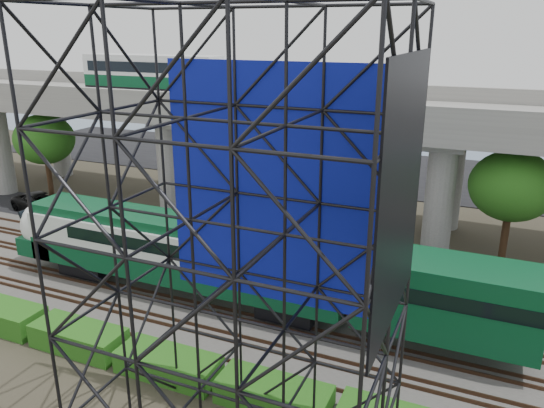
% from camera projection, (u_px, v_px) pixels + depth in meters
% --- Properties ---
extents(ground, '(140.00, 140.00, 0.00)m').
position_uv_depth(ground, '(200.00, 322.00, 27.30)').
color(ground, '#474233').
rests_on(ground, ground).
extents(ballast_bed, '(90.00, 12.00, 0.20)m').
position_uv_depth(ballast_bed, '(219.00, 303.00, 29.01)').
color(ballast_bed, slate).
rests_on(ballast_bed, ground).
extents(service_road, '(90.00, 5.00, 0.08)m').
position_uv_depth(service_road, '(279.00, 248.00, 36.43)').
color(service_road, black).
rests_on(service_road, ground).
extents(parking_lot, '(90.00, 18.00, 0.08)m').
position_uv_depth(parking_lot, '(364.00, 169.00, 56.88)').
color(parking_lot, black).
rests_on(parking_lot, ground).
extents(harbor_water, '(140.00, 40.00, 0.03)m').
position_uv_depth(harbor_water, '(402.00, 134.00, 76.03)').
color(harbor_water, '#465974').
rests_on(harbor_water, ground).
extents(rail_tracks, '(90.00, 9.52, 0.16)m').
position_uv_depth(rail_tracks, '(219.00, 300.00, 28.95)').
color(rail_tracks, '#472D1E').
rests_on(rail_tracks, ballast_bed).
extents(commuter_train, '(29.30, 3.06, 4.30)m').
position_uv_depth(commuter_train, '(214.00, 256.00, 28.21)').
color(commuter_train, black).
rests_on(commuter_train, rail_tracks).
extents(overpass, '(80.00, 12.00, 12.40)m').
position_uv_depth(overpass, '(296.00, 117.00, 39.02)').
color(overpass, '#9E9B93').
rests_on(overpass, ground).
extents(scaffold_tower, '(9.36, 6.36, 15.00)m').
position_uv_depth(scaffold_tower, '(238.00, 275.00, 15.57)').
color(scaffold_tower, black).
rests_on(scaffold_tower, ground).
extents(hedge_strip, '(34.60, 1.80, 1.20)m').
position_uv_depth(hedge_strip, '(168.00, 363.00, 23.00)').
color(hedge_strip, '#1D5513').
rests_on(hedge_strip, ground).
extents(trees, '(40.94, 16.94, 7.69)m').
position_uv_depth(trees, '(252.00, 147.00, 41.39)').
color(trees, '#382314').
rests_on(trees, ground).
extents(suv, '(5.84, 3.59, 1.51)m').
position_uv_depth(suv, '(41.00, 203.00, 43.42)').
color(suv, black).
rests_on(suv, service_road).
extents(parked_cars, '(39.49, 9.78, 1.29)m').
position_uv_depth(parked_cars, '(379.00, 165.00, 55.79)').
color(parked_cars, white).
rests_on(parked_cars, parking_lot).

